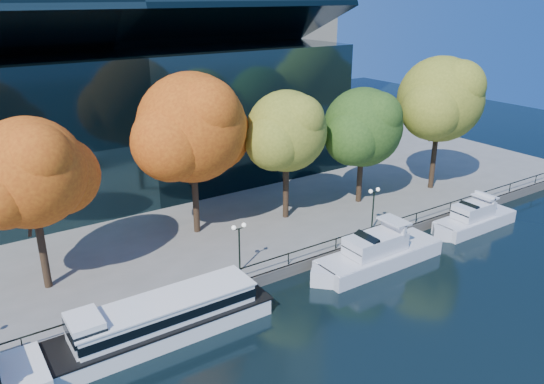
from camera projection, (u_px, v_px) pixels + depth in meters
ground at (313, 292)px, 40.74m from camera, size 160.00×160.00×0.00m
promenade at (141, 166)px, 68.86m from camera, size 90.00×67.08×1.00m
railing at (288, 254)px, 42.59m from camera, size 88.20×0.08×0.99m
convention_building at (115, 115)px, 60.39m from camera, size 50.00×24.57×21.43m
tour_boat at (153, 321)px, 34.78m from camera, size 17.15×3.83×3.25m
cruiser_near at (375, 254)px, 44.26m from camera, size 13.06×3.36×3.78m
cruiser_far at (472, 219)px, 51.40m from camera, size 10.31×2.86×3.37m
tree_1 at (33, 175)px, 36.61m from camera, size 9.75×7.99×12.89m
tree_2 at (194, 130)px, 45.54m from camera, size 11.87×9.74×14.53m
tree_3 at (288, 133)px, 49.12m from camera, size 9.46×7.76×12.41m
tree_4 at (364, 129)px, 53.24m from camera, size 9.95×8.16×11.95m
tree_5 at (442, 101)px, 56.47m from camera, size 11.36×9.31×14.54m
lamp_1 at (239, 237)px, 40.86m from camera, size 1.26×0.36×4.03m
lamp_2 at (374, 199)px, 48.26m from camera, size 1.26×0.36×4.03m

